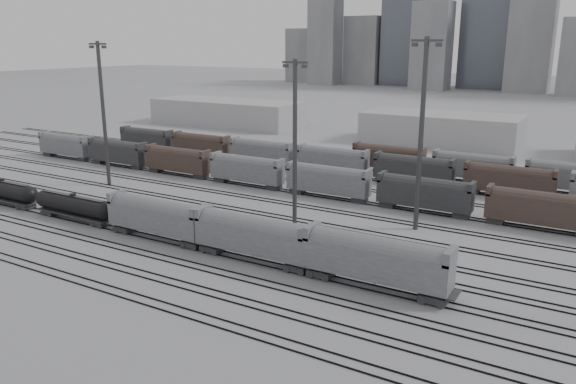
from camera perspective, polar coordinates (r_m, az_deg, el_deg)
The scene contains 16 objects.
ground at distance 77.01m, azimuth -12.18°, elevation -5.23°, with size 900.00×900.00×0.00m, color #A8A9AD.
tracks at distance 89.87m, azimuth -4.67°, elevation -1.94°, with size 220.00×71.50×0.16m.
tank_car_a at distance 104.68m, azimuth -27.01°, elevation 0.19°, with size 16.70×2.78×4.13m.
tank_car_b at distance 90.68m, azimuth -20.93°, elevation -1.29°, with size 16.13×2.69×3.99m.
hopper_car_a at distance 78.28m, azimuth -13.21°, elevation -2.30°, with size 15.59×3.10×5.58m.
hopper_car_b at distance 68.74m, azimuth -3.57°, elevation -4.30°, with size 15.80×3.14×5.65m.
hopper_car_c at distance 61.70m, azimuth 8.94°, elevation -6.61°, with size 16.51×3.28×5.91m.
light_mast_b at distance 109.32m, azimuth -18.27°, elevation 7.85°, with size 4.22×0.68×26.40m.
light_mast_c at distance 77.74m, azimuth 0.70°, elevation 5.05°, with size 3.85×0.62×24.05m.
light_mast_d at distance 79.98m, azimuth 13.39°, elevation 6.03°, with size 4.31×0.69×26.92m.
bg_string_near at distance 97.24m, azimuth 4.09°, elevation 1.04°, with size 151.00×3.00×5.60m.
bg_string_mid at distance 108.10m, azimuth 12.65°, elevation 2.13°, with size 151.00×3.00×5.60m.
bg_string_far at distance 112.06m, azimuth 22.46°, elevation 1.80°, with size 66.00×3.00×5.60m.
warehouse_left at distance 185.30m, azimuth -6.19°, elevation 8.02°, with size 50.00×18.00×8.00m, color #AAAAAC.
warehouse_mid at distance 154.52m, azimuth 15.31°, elevation 6.20°, with size 40.00×18.00×8.00m, color #AAAAAC.
skyline at distance 335.05m, azimuth 24.67°, elevation 15.14°, with size 316.00×22.40×95.00m.
Camera 1 is at (49.72, -52.67, 26.16)m, focal length 35.00 mm.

